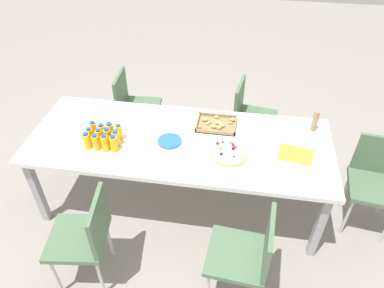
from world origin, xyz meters
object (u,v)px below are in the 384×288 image
at_px(chair_far_right, 249,114).
at_px(juice_bottle_11, 119,132).
at_px(juice_bottle_7, 116,138).
at_px(napkin_stack, 127,124).
at_px(chair_near_left, 86,234).
at_px(fruit_pizza, 229,153).
at_px(juice_bottle_1, 96,143).
at_px(juice_bottle_0, 87,141).
at_px(juice_bottle_3, 114,144).
at_px(cardboard_tube, 315,121).
at_px(chair_near_right, 248,253).
at_px(plate_stack, 170,141).
at_px(juice_bottle_10, 110,131).
at_px(juice_bottle_2, 105,143).
at_px(juice_bottle_9, 102,131).
at_px(juice_bottle_8, 94,129).
at_px(party_table, 179,145).
at_px(snack_tray, 217,124).
at_px(juice_bottle_4, 90,135).
at_px(chair_far_left, 133,104).
at_px(paper_folder, 296,154).
at_px(juice_bottle_6, 108,137).
at_px(chair_end, 376,177).
at_px(juice_bottle_5, 99,136).

height_order(chair_far_right, juice_bottle_11, juice_bottle_11).
bearing_deg(juice_bottle_7, napkin_stack, 90.26).
xyz_separation_m(chair_near_left, fruit_pizza, (0.93, 0.73, 0.25)).
height_order(chair_near_left, juice_bottle_7, juice_bottle_7).
relative_size(juice_bottle_1, napkin_stack, 0.94).
distance_m(juice_bottle_0, juice_bottle_3, 0.22).
bearing_deg(juice_bottle_3, cardboard_tube, 18.25).
height_order(chair_near_left, chair_near_right, same).
bearing_deg(cardboard_tube, juice_bottle_3, -161.75).
bearing_deg(napkin_stack, plate_stack, -22.05).
distance_m(chair_far_right, chair_near_right, 1.63).
relative_size(juice_bottle_0, juice_bottle_10, 0.97).
bearing_deg(juice_bottle_2, juice_bottle_9, 118.59).
bearing_deg(chair_near_left, juice_bottle_8, 5.87).
height_order(party_table, cardboard_tube, cardboard_tube).
height_order(chair_near_left, snack_tray, chair_near_left).
relative_size(juice_bottle_9, cardboard_tube, 0.72).
xyz_separation_m(juice_bottle_7, juice_bottle_9, (-0.14, 0.07, -0.00)).
relative_size(juice_bottle_4, cardboard_tube, 0.74).
distance_m(chair_far_left, paper_folder, 1.80).
height_order(chair_far_left, juice_bottle_6, juice_bottle_6).
bearing_deg(cardboard_tube, chair_near_left, -144.43).
height_order(juice_bottle_3, juice_bottle_9, juice_bottle_3).
height_order(juice_bottle_1, juice_bottle_9, juice_bottle_1).
bearing_deg(chair_end, plate_stack, 10.32).
bearing_deg(juice_bottle_11, juice_bottle_9, -178.18).
distance_m(chair_far_right, plate_stack, 1.09).
height_order(juice_bottle_11, snack_tray, juice_bottle_11).
height_order(napkin_stack, cardboard_tube, cardboard_tube).
bearing_deg(juice_bottle_9, juice_bottle_2, -61.41).
xyz_separation_m(chair_far_right, juice_bottle_1, (-1.19, -1.03, 0.31)).
bearing_deg(juice_bottle_11, fruit_pizza, -3.09).
xyz_separation_m(juice_bottle_4, napkin_stack, (0.22, 0.26, -0.05)).
bearing_deg(juice_bottle_4, juice_bottle_6, -0.10).
height_order(chair_end, chair_far_left, same).
bearing_deg(juice_bottle_1, juice_bottle_3, 2.42).
xyz_separation_m(juice_bottle_1, fruit_pizza, (1.03, 0.10, -0.05)).
bearing_deg(juice_bottle_5, chair_near_left, -81.11).
relative_size(juice_bottle_4, fruit_pizza, 0.45).
xyz_separation_m(juice_bottle_5, juice_bottle_8, (-0.07, 0.07, 0.01)).
bearing_deg(juice_bottle_9, juice_bottle_11, 1.82).
distance_m(chair_far_right, juice_bottle_3, 1.49).
xyz_separation_m(juice_bottle_4, plate_stack, (0.63, 0.09, -0.05)).
bearing_deg(juice_bottle_4, party_table, 10.81).
xyz_separation_m(juice_bottle_4, paper_folder, (1.63, 0.09, -0.06)).
xyz_separation_m(chair_end, chair_near_left, (-2.13, -0.90, 0.00)).
height_order(chair_far_right, juice_bottle_5, juice_bottle_5).
xyz_separation_m(juice_bottle_4, juice_bottle_8, (0.00, 0.07, 0.01)).
height_order(party_table, fruit_pizza, fruit_pizza).
height_order(juice_bottle_11, paper_folder, juice_bottle_11).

